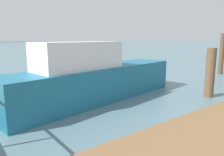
% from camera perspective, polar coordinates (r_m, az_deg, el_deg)
% --- Properties ---
extents(ground_plane, '(300.00, 300.00, 0.00)m').
position_cam_1_polar(ground_plane, '(11.80, -20.48, -1.35)').
color(ground_plane, slate).
extents(dock_piling_0, '(0.29, 0.29, 2.56)m').
position_cam_1_polar(dock_piling_0, '(15.46, 26.72, 5.64)').
color(dock_piling_0, brown).
rests_on(dock_piling_0, ground_plane).
extents(dock_piling_1, '(0.33, 0.33, 1.55)m').
position_cam_1_polar(dock_piling_1, '(8.16, -8.09, -0.29)').
color(dock_piling_1, brown).
rests_on(dock_piling_1, ground_plane).
extents(dock_piling_2, '(0.35, 0.35, 1.90)m').
position_cam_1_polar(dock_piling_2, '(9.23, 24.26, 1.25)').
color(dock_piling_2, brown).
rests_on(dock_piling_2, ground_plane).
extents(moored_boat_3, '(7.37, 2.65, 2.15)m').
position_cam_1_polar(moored_boat_3, '(7.97, -4.58, -0.05)').
color(moored_boat_3, '#1E6B8C').
rests_on(moored_boat_3, ground_plane).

